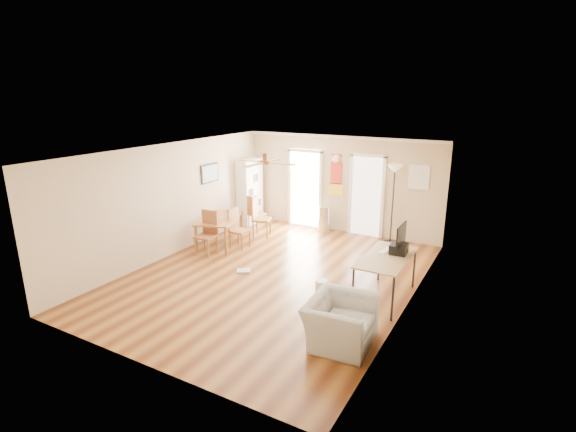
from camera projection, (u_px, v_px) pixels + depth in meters
The scene contains 29 objects.
floor at pixel (274, 276), 9.00m from camera, with size 7.00×7.00×0.00m, color brown.
ceiling at pixel (273, 151), 8.28m from camera, with size 5.50×7.00×0.00m, color silver, non-canonical shape.
wall_back at pixel (340, 184), 11.58m from camera, with size 5.50×0.04×2.60m, color beige, non-canonical shape.
wall_front at pixel (138, 280), 5.71m from camera, with size 5.50×0.04×2.60m, color beige, non-canonical shape.
wall_left at pixel (171, 200), 9.93m from camera, with size 0.04×7.00×2.60m, color beige, non-canonical shape.
wall_right at pixel (412, 238), 7.36m from camera, with size 0.04×7.00×2.60m, color beige, non-canonical shape.
crown_molding at pixel (273, 153), 8.29m from camera, with size 5.50×7.00×0.08m, color white, non-canonical shape.
kitchen_doorway at pixel (305, 189), 12.13m from camera, with size 0.90×0.10×2.10m, color white, non-canonical shape.
bathroom_doorway at pixel (367, 197), 11.29m from camera, with size 0.80×0.10×2.10m, color white, non-canonical shape.
wall_decal at pixel (336, 175), 11.55m from camera, with size 0.46×0.03×1.10m, color red.
ac_grille at pixel (419, 177), 10.49m from camera, with size 0.50×0.04×0.60m, color white.
framed_poster at pixel (210, 173), 10.98m from camera, with size 0.04×0.66×0.48m, color black.
ceiling_fan at pixel (265, 162), 8.08m from camera, with size 1.24×1.24×0.20m, color #593819, non-canonical shape.
bookshelf at pixel (250, 192), 12.38m from camera, with size 0.37×0.84×1.87m, color white, non-canonical shape.
dining_table at pixel (220, 231), 10.73m from camera, with size 0.85×1.42×0.71m, color #965A30, non-canonical shape.
dining_chair_right_a at pixel (262, 217), 11.33m from camera, with size 0.43×0.43×1.05m, color olive, non-canonical shape.
dining_chair_right_b at pixel (240, 229), 10.50m from camera, with size 0.40×0.40×0.98m, color #A66735, non-canonical shape.
dining_chair_near at pixel (206, 234), 10.02m from camera, with size 0.43×0.43×1.04m, color #955C30, non-canonical shape.
dining_chair_far at pixel (257, 212), 12.01m from camera, with size 0.38×0.38×0.93m, color brown, non-canonical shape.
trash_can at pixel (324, 219), 11.71m from camera, with size 0.34×0.34×0.73m, color silver.
torchiere_lamp at pixel (392, 205), 10.72m from camera, with size 0.38×0.38×1.99m, color black, non-canonical shape.
computer_desk at pixel (385, 278), 7.91m from camera, with size 0.78×1.56×0.83m, color tan, non-canonical shape.
imac at pixel (401, 239), 7.90m from camera, with size 0.08×0.59×0.55m, color black, non-canonical shape.
keyboard at pixel (385, 251), 8.07m from camera, with size 0.12×0.37×0.01m, color white.
printer at pixel (399, 249), 7.93m from camera, with size 0.30×0.35×0.18m, color black.
orange_bottle at pixel (398, 238), 8.38m from camera, with size 0.09×0.09×0.26m, color orange.
wastebasket_a at pixel (322, 287), 8.16m from camera, with size 0.25×0.25×0.28m, color white.
floor_cloth at pixel (244, 271), 9.20m from camera, with size 0.28×0.22×0.04m, color #AAA9A4.
armchair at pixel (340, 322), 6.53m from camera, with size 1.08×0.94×0.70m, color #A3A49E.
Camera 1 is at (4.29, -7.11, 3.71)m, focal length 26.92 mm.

